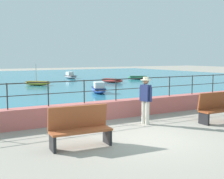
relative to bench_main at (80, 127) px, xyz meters
The scene contains 12 objects.
ground_plane 2.26m from the bench_main, ahead, with size 120.00×120.00×0.00m, color gray.
promenade_wall 3.65m from the bench_main, 53.42° to the left, with size 20.00×0.56×0.70m, color #BC605B.
railing 3.72m from the bench_main, 53.42° to the left, with size 18.44×0.04×0.90m.
lake_water 25.66m from the bench_main, 85.15° to the left, with size 64.00×44.32×0.06m, color teal.
bench_main is the anchor object (origin of this frame).
bench_far 5.82m from the bench_main, ahead, with size 1.71×0.58×1.13m.
person_walking 3.49m from the bench_main, 22.48° to the left, with size 0.38×0.56×1.75m.
boat_2 20.16m from the bench_main, 57.66° to the left, with size 1.93×2.44×0.36m.
boat_3 25.87m from the bench_main, 68.83° to the left, with size 1.09×2.37×0.76m.
boat_4 11.85m from the bench_main, 60.33° to the left, with size 1.58×2.47×0.76m.
boat_5 24.79m from the bench_main, 51.48° to the left, with size 2.46×1.80×0.36m.
boat_6 18.11m from the bench_main, 78.07° to the left, with size 2.35×2.15×1.83m.
Camera 1 is at (-5.33, -7.04, 2.45)m, focal length 47.08 mm.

